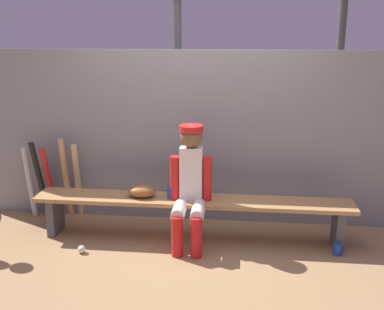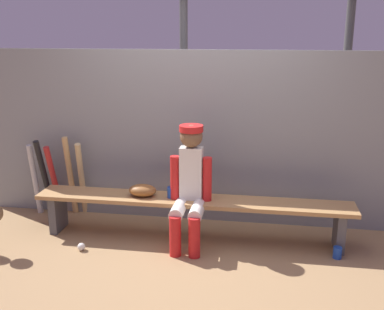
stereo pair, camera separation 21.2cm
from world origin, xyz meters
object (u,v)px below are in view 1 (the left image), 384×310
bat_aluminum_red (50,182)px  dugout_bench (192,206)px  bat_wood_tan (66,178)px  cup_on_bench (171,193)px  player_seated (190,183)px  bat_aluminum_black (40,180)px  bat_wood_natural (78,180)px  baseball (82,249)px  bat_aluminum_silver (30,182)px  cup_on_ground (337,249)px  baseball_glove (142,191)px

bat_aluminum_red → dugout_bench: bearing=-12.7°
bat_wood_tan → cup_on_bench: 1.32m
player_seated → bat_aluminum_black: 1.79m
bat_wood_natural → baseball: 0.99m
bat_wood_natural → bat_aluminum_black: bearing=-169.0°
bat_aluminum_silver → cup_on_ground: size_ratio=7.61×
bat_aluminum_black → bat_aluminum_silver: bearing=179.1°
bat_aluminum_red → cup_on_ground: bat_aluminum_red is taller
bat_aluminum_black → cup_on_bench: 1.56m
baseball → bat_aluminum_red: bearing=128.0°
bat_aluminum_red → bat_aluminum_black: (-0.10, -0.02, 0.03)m
bat_aluminum_black → cup_on_bench: bat_aluminum_black is taller
baseball_glove → cup_on_ground: size_ratio=2.55×
bat_aluminum_red → bat_aluminum_black: 0.11m
bat_wood_tan → baseball: bat_wood_tan is taller
dugout_bench → bat_aluminum_black: (-1.73, 0.35, 0.10)m
cup_on_ground → cup_on_bench: (-1.61, 0.19, 0.43)m
player_seated → bat_aluminum_red: player_seated is taller
cup_on_ground → bat_aluminum_red: bearing=169.4°
bat_aluminum_red → cup_on_ground: bearing=-10.6°
baseball_glove → cup_on_ground: baseball_glove is taller
bat_wood_natural → cup_on_bench: size_ratio=7.96×
player_seated → bat_wood_tan: size_ratio=1.27×
dugout_bench → baseball_glove: (-0.50, 0.00, 0.14)m
bat_aluminum_red → bat_aluminum_black: bearing=-167.3°
dugout_bench → bat_aluminum_red: 1.67m
baseball → bat_aluminum_black: bearing=132.9°
baseball → cup_on_bench: cup_on_bench is taller
player_seated → bat_wood_natural: 1.44m
bat_wood_tan → bat_aluminum_red: 0.19m
bat_wood_tan → baseball: 1.04m
player_seated → baseball: player_seated is taller
bat_aluminum_silver → baseball: (0.84, -0.77, -0.38)m
bat_aluminum_black → baseball: bearing=-47.1°
bat_aluminum_black → bat_aluminum_silver: bat_aluminum_black is taller
baseball_glove → bat_aluminum_red: (-1.13, 0.37, -0.07)m
dugout_bench → bat_wood_tan: bearing=164.0°
bat_wood_tan → bat_aluminum_silver: size_ratio=1.11×
player_seated → bat_wood_tan: player_seated is taller
player_seated → cup_on_bench: 0.27m
cup_on_bench → cup_on_ground: bearing=-6.8°
bat_aluminum_red → cup_on_bench: bearing=-14.7°
player_seated → baseball_glove: player_seated is taller
dugout_bench → bat_wood_natural: bearing=162.2°
baseball_glove → cup_on_bench: (0.30, -0.00, -0.01)m
cup_on_bench → bat_wood_tan: bearing=161.3°
bat_aluminum_black → baseball: size_ratio=12.34×
baseball_glove → bat_wood_natural: bearing=152.7°
baseball_glove → cup_on_ground: 1.96m
bat_wood_natural → bat_aluminum_red: bearing=-169.5°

